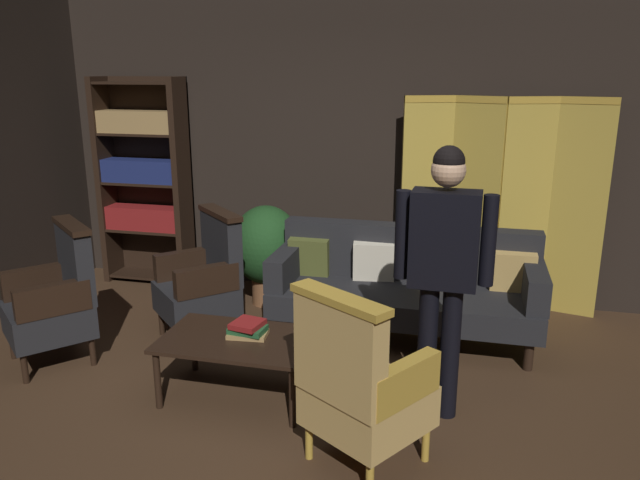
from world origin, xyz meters
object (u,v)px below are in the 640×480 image
at_px(armchair_gilt_accent, 360,385).
at_px(standing_figure, 443,259).
at_px(potted_plant, 266,248).
at_px(book_tan_leather, 248,334).
at_px(armchair_wing_left, 56,298).
at_px(coffee_table, 238,344).
at_px(armchair_wing_right, 204,280).
at_px(folding_screen, 500,203).
at_px(book_red_leather, 248,324).
at_px(bookshelf, 144,178).
at_px(velvet_couch, 405,282).
at_px(book_green_cloth, 248,329).

xyz_separation_m(armchair_gilt_accent, standing_figure, (0.38, 0.64, 0.54)).
distance_m(potted_plant, book_tan_leather, 1.68).
xyz_separation_m(armchair_wing_left, book_tan_leather, (1.55, -0.14, -0.06)).
xyz_separation_m(potted_plant, book_tan_leather, (0.42, -1.62, -0.10)).
distance_m(coffee_table, armchair_wing_right, 1.03).
xyz_separation_m(folding_screen, book_red_leather, (-1.62, -2.01, -0.48)).
relative_size(bookshelf, armchair_gilt_accent, 1.97).
relative_size(armchair_gilt_accent, book_tan_leather, 4.09).
height_order(standing_figure, book_tan_leather, standing_figure).
bearing_deg(bookshelf, armchair_gilt_accent, -43.69).
bearing_deg(coffee_table, armchair_wing_left, 173.04).
bearing_deg(book_tan_leather, velvet_couch, 53.48).
relative_size(folding_screen, armchair_wing_right, 1.83).
relative_size(bookshelf, standing_figure, 1.20).
bearing_deg(armchair_gilt_accent, book_red_leather, 145.74).
bearing_deg(coffee_table, standing_figure, 4.40).
distance_m(standing_figure, book_tan_leather, 1.37).
height_order(armchair_wing_left, book_green_cloth, armchair_wing_left).
bearing_deg(armchair_wing_right, potted_plant, 73.68).
relative_size(potted_plant, book_tan_leather, 3.66).
bearing_deg(bookshelf, standing_figure, -32.03).
height_order(folding_screen, armchair_gilt_accent, folding_screen).
xyz_separation_m(coffee_table, armchair_wing_left, (-1.50, 0.18, 0.12)).
relative_size(standing_figure, book_red_leather, 8.67).
height_order(armchair_wing_left, book_red_leather, armchair_wing_left).
distance_m(folding_screen, book_green_cloth, 2.63).
bearing_deg(book_tan_leather, armchair_wing_right, 130.27).
height_order(folding_screen, armchair_wing_left, folding_screen).
bearing_deg(velvet_couch, armchair_wing_left, -156.29).
distance_m(armchair_wing_left, standing_figure, 2.84).
relative_size(bookshelf, armchair_wing_left, 1.97).
height_order(armchair_wing_left, armchair_wing_right, same).
distance_m(bookshelf, coffee_table, 2.74).
distance_m(velvet_couch, standing_figure, 1.33).
bearing_deg(book_tan_leather, armchair_gilt_accent, -34.26).
bearing_deg(book_green_cloth, velvet_couch, 53.48).
relative_size(bookshelf, velvet_couch, 0.97).
height_order(coffee_table, book_tan_leather, book_tan_leather).
relative_size(coffee_table, book_red_leather, 5.10).
relative_size(armchair_wing_right, book_tan_leather, 4.09).
xyz_separation_m(bookshelf, armchair_wing_right, (1.13, -1.17, -0.58)).
bearing_deg(armchair_gilt_accent, potted_plant, 120.06).
bearing_deg(folding_screen, coffee_table, -129.30).
relative_size(bookshelf, armchair_wing_right, 1.97).
height_order(bookshelf, book_green_cloth, bookshelf).
distance_m(standing_figure, book_red_leather, 1.34).
xyz_separation_m(folding_screen, standing_figure, (-0.39, -1.95, 0.04)).
bearing_deg(armchair_wing_left, book_tan_leather, -5.17).
distance_m(coffee_table, standing_figure, 1.45).
xyz_separation_m(folding_screen, bookshelf, (-3.42, -0.05, 0.09)).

